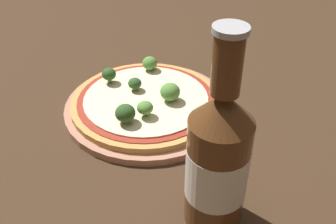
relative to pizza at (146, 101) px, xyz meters
The scene contains 10 objects.
ground_plane 0.02m from the pizza, 145.46° to the right, with size 3.00×3.00×0.00m, color #3D2819.
plate 0.01m from the pizza, 54.56° to the left, with size 0.28×0.28×0.01m.
pizza is the anchor object (origin of this frame).
broccoli_floret_0 0.09m from the pizza, 121.23° to the left, with size 0.03×0.03×0.03m.
broccoli_floret_1 0.05m from the pizza, 21.77° to the left, with size 0.03×0.03×0.03m.
broccoli_floret_2 0.08m from the pizza, behind, with size 0.02×0.02×0.03m.
broccoli_floret_3 0.08m from the pizza, 79.08° to the right, with size 0.03×0.03×0.03m.
broccoli_floret_4 0.04m from the pizza, 162.94° to the left, with size 0.02×0.02×0.02m.
broccoli_floret_5 0.06m from the pizza, 55.45° to the right, with size 0.03×0.03×0.03m.
beer_bottle 0.25m from the pizza, 34.60° to the right, with size 0.07×0.07×0.25m.
Camera 1 is at (0.34, -0.43, 0.39)m, focal length 42.00 mm.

